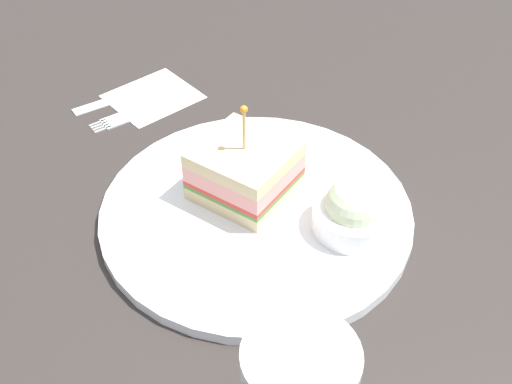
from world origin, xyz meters
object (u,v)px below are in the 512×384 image
Objects in this scene: plate at (256,212)px; fork at (130,115)px; coleslaw_bowl at (354,211)px; sandwich_half_center at (245,170)px; napkin at (153,96)px; knife at (119,97)px.

plate is 3.05× the size of fork.
coleslaw_bowl is at bearing 149.26° from fork.
coleslaw_bowl is 0.77× the size of fork.
sandwich_half_center is 20.04cm from fork.
plate is 2.64× the size of sandwich_half_center.
plate is at bearing 129.72° from napkin.
coleslaw_bowl is at bearing 141.17° from napkin.
plate is 2.81× the size of knife.
knife is (19.23, -17.60, -0.39)cm from plate.
napkin is at bearing -49.51° from sandwich_half_center.
knife is (3.88, 0.88, 0.10)cm from napkin.
napkin is at bearing -110.69° from fork.
fork is (26.02, -15.47, -2.97)cm from coleslaw_bowl.
plate is at bearing -7.47° from coleslaw_bowl.
fork is at bearing 124.76° from knife.
sandwich_half_center is 1.06× the size of knife.
plate is at bearing 123.23° from sandwich_half_center.
coleslaw_bowl is 0.77× the size of napkin.
coleslaw_bowl is 0.71× the size of knife.
coleslaw_bowl is 31.51cm from napkin.
fork is 0.92× the size of knife.
coleslaw_bowl is (-9.09, 1.19, 2.57)cm from plate.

